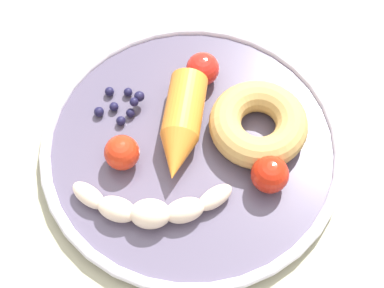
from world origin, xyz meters
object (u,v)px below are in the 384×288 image
blueberry_pile (122,104)px  carrot_orange (181,127)px  dining_table (198,158)px  donut (258,124)px  plate (192,145)px  tomato_near (203,69)px  banana (151,207)px  tomato_mid (122,153)px  tomato_far (273,172)px

blueberry_pile → carrot_orange: bearing=21.0°
dining_table → donut: (0.06, 0.03, 0.12)m
plate → tomato_near: bearing=132.2°
blueberry_pile → tomato_near: (0.03, 0.09, 0.01)m
plate → banana: size_ratio=2.50×
banana → carrot_orange: bearing=121.8°
plate → tomato_mid: tomato_mid is taller
dining_table → carrot_orange: carrot_orange is taller
donut → tomato_near: (-0.09, 0.00, 0.00)m
dining_table → tomato_near: size_ratio=26.33×
blueberry_pile → tomato_near: size_ratio=1.45×
blueberry_pile → tomato_far: 0.18m
donut → plate: bearing=-118.1°
dining_table → tomato_far: bearing=2.0°
dining_table → banana: 0.17m
plate → tomato_mid: bearing=-114.0°
banana → carrot_orange: carrot_orange is taller
tomato_near → blueberry_pile: bearing=-106.0°
tomato_mid → tomato_far: tomato_far is taller
dining_table → tomato_far: tomato_far is taller
tomato_far → blueberry_pile: bearing=-159.4°
banana → tomato_far: 0.13m
dining_table → donut: donut is taller
dining_table → carrot_orange: (0.01, -0.03, 0.13)m
plate → banana: bearing=-67.2°
plate → blueberry_pile: blueberry_pile is taller
tomato_near → carrot_orange: bearing=-56.9°
plate → tomato_far: tomato_far is taller
dining_table → donut: bearing=29.6°
plate → tomato_far: (0.09, 0.03, 0.02)m
carrot_orange → tomato_mid: bearing=-103.6°
dining_table → blueberry_pile: bearing=-135.2°
carrot_orange → tomato_mid: carrot_orange is taller
dining_table → tomato_mid: (-0.01, -0.10, 0.12)m
blueberry_pile → banana: bearing=-23.6°
plate → tomato_near: tomato_near is taller
plate → donut: (0.03, 0.06, 0.02)m
carrot_orange → tomato_near: (-0.04, 0.07, -0.00)m
tomato_far → donut: bearing=150.6°
carrot_orange → banana: bearing=-58.2°
dining_table → carrot_orange: size_ratio=8.30×
dining_table → blueberry_pile: (-0.06, -0.06, 0.11)m
tomato_near → tomato_mid: (0.03, -0.13, -0.00)m
carrot_orange → tomato_far: 0.11m
carrot_orange → donut: (0.05, 0.07, -0.00)m
plate → carrot_orange: (-0.01, -0.00, 0.02)m
donut → blueberry_pile: size_ratio=1.93×
plate → blueberry_pile: (-0.08, -0.03, 0.01)m
banana → blueberry_pile: banana is taller
donut → blueberry_pile: bearing=-141.9°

